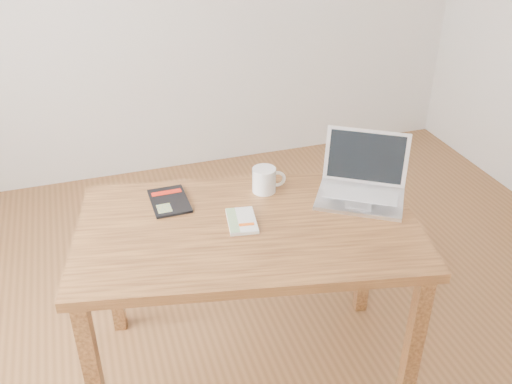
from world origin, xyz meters
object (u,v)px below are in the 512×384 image
object	(u,v)px
black_guidebook	(169,201)
coffee_mug	(265,179)
white_guidebook	(242,221)
laptop	(362,183)
desk	(248,244)

from	to	relation	value
black_guidebook	coffee_mug	bearing A→B (deg)	-5.65
white_guidebook	laptop	distance (m)	0.53
coffee_mug	black_guidebook	bearing A→B (deg)	-175.39
desk	white_guidebook	distance (m)	0.10
white_guidebook	coffee_mug	distance (m)	0.25
desk	white_guidebook	size ratio (longest dim) A/B	7.50
black_guidebook	white_guidebook	bearing A→B (deg)	-45.19
black_guidebook	coffee_mug	size ratio (longest dim) A/B	1.56
laptop	white_guidebook	bearing A→B (deg)	-141.93
laptop	desk	bearing A→B (deg)	-139.14
desk	black_guidebook	distance (m)	0.37
desk	laptop	xyz separation A→B (m)	(0.50, 0.07, 0.14)
white_guidebook	black_guidebook	xyz separation A→B (m)	(-0.23, 0.23, -0.00)
black_guidebook	laptop	size ratio (longest dim) A/B	0.48
desk	laptop	world-z (taller)	laptop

